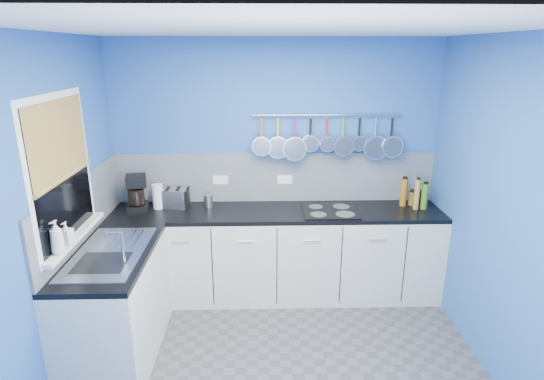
{
  "coord_description": "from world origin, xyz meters",
  "views": [
    {
      "loc": [
        -0.14,
        -2.8,
        2.38
      ],
      "look_at": [
        -0.05,
        0.75,
        1.25
      ],
      "focal_mm": 29.18,
      "sensor_mm": 36.0,
      "label": 1
    }
  ],
  "objects_px": {
    "soap_bottle_a": "(57,237)",
    "toaster": "(174,198)",
    "soap_bottle_b": "(66,233)",
    "canister": "(209,201)",
    "paper_towel": "(158,196)",
    "hob": "(330,211)",
    "coffee_maker": "(137,193)"
  },
  "relations": [
    {
      "from": "hob",
      "to": "paper_towel",
      "type": "bearing_deg",
      "value": 175.06
    },
    {
      "from": "soap_bottle_a",
      "to": "paper_towel",
      "type": "relative_size",
      "value": 1.0
    },
    {
      "from": "soap_bottle_b",
      "to": "canister",
      "type": "relative_size",
      "value": 1.4
    },
    {
      "from": "canister",
      "to": "hob",
      "type": "xyz_separation_m",
      "value": [
        1.18,
        -0.17,
        -0.06
      ]
    },
    {
      "from": "soap_bottle_a",
      "to": "coffee_maker",
      "type": "xyz_separation_m",
      "value": [
        0.2,
        1.25,
        -0.1
      ]
    },
    {
      "from": "hob",
      "to": "soap_bottle_b",
      "type": "bearing_deg",
      "value": -153.47
    },
    {
      "from": "toaster",
      "to": "canister",
      "type": "height_order",
      "value": "toaster"
    },
    {
      "from": "paper_towel",
      "to": "hob",
      "type": "height_order",
      "value": "paper_towel"
    },
    {
      "from": "soap_bottle_a",
      "to": "hob",
      "type": "bearing_deg",
      "value": 29.64
    },
    {
      "from": "paper_towel",
      "to": "hob",
      "type": "bearing_deg",
      "value": -4.94
    },
    {
      "from": "soap_bottle_a",
      "to": "toaster",
      "type": "distance_m",
      "value": 1.45
    },
    {
      "from": "soap_bottle_a",
      "to": "soap_bottle_b",
      "type": "relative_size",
      "value": 1.39
    },
    {
      "from": "canister",
      "to": "hob",
      "type": "height_order",
      "value": "canister"
    },
    {
      "from": "paper_towel",
      "to": "toaster",
      "type": "relative_size",
      "value": 0.83
    },
    {
      "from": "canister",
      "to": "soap_bottle_a",
      "type": "bearing_deg",
      "value": -122.99
    },
    {
      "from": "soap_bottle_a",
      "to": "hob",
      "type": "distance_m",
      "value": 2.37
    },
    {
      "from": "toaster",
      "to": "canister",
      "type": "distance_m",
      "value": 0.34
    },
    {
      "from": "toaster",
      "to": "hob",
      "type": "distance_m",
      "value": 1.53
    },
    {
      "from": "soap_bottle_b",
      "to": "soap_bottle_a",
      "type": "bearing_deg",
      "value": -90.0
    },
    {
      "from": "paper_towel",
      "to": "hob",
      "type": "distance_m",
      "value": 1.68
    },
    {
      "from": "soap_bottle_a",
      "to": "soap_bottle_b",
      "type": "xyz_separation_m",
      "value": [
        0.0,
        0.14,
        -0.03
      ]
    },
    {
      "from": "hob",
      "to": "soap_bottle_a",
      "type": "bearing_deg",
      "value": -150.36
    },
    {
      "from": "soap_bottle_a",
      "to": "canister",
      "type": "relative_size",
      "value": 1.94
    },
    {
      "from": "paper_towel",
      "to": "soap_bottle_b",
      "type": "bearing_deg",
      "value": -108.14
    },
    {
      "from": "soap_bottle_b",
      "to": "coffee_maker",
      "type": "xyz_separation_m",
      "value": [
        0.2,
        1.1,
        -0.06
      ]
    },
    {
      "from": "toaster",
      "to": "coffee_maker",
      "type": "bearing_deg",
      "value": -151.55
    },
    {
      "from": "soap_bottle_a",
      "to": "paper_towel",
      "type": "bearing_deg",
      "value": 73.72
    },
    {
      "from": "toaster",
      "to": "soap_bottle_b",
      "type": "bearing_deg",
      "value": -101.24
    },
    {
      "from": "toaster",
      "to": "canister",
      "type": "xyz_separation_m",
      "value": [
        0.34,
        -0.0,
        -0.03
      ]
    },
    {
      "from": "paper_towel",
      "to": "toaster",
      "type": "xyz_separation_m",
      "value": [
        0.15,
        0.03,
        -0.03
      ]
    },
    {
      "from": "soap_bottle_a",
      "to": "toaster",
      "type": "xyz_separation_m",
      "value": [
        0.53,
        1.34,
        -0.18
      ]
    },
    {
      "from": "soap_bottle_b",
      "to": "canister",
      "type": "bearing_deg",
      "value": 53.99
    }
  ]
}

